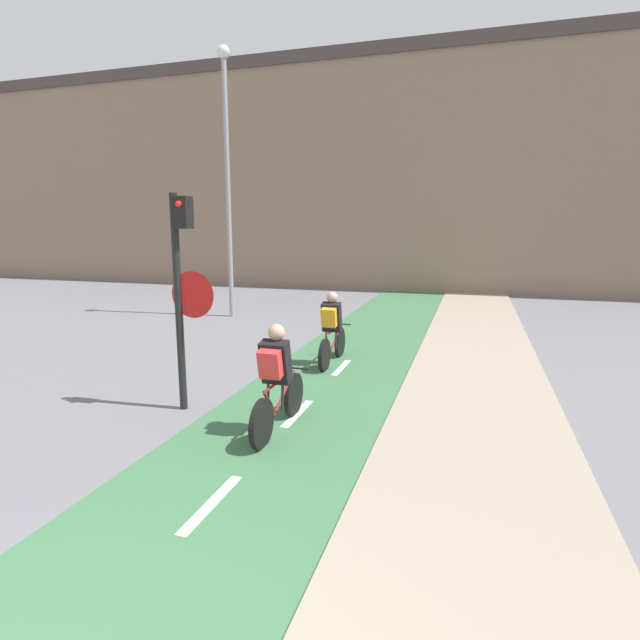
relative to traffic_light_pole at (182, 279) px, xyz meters
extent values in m
cube|color=white|center=(1.63, -2.23, -1.92)|extent=(0.12, 1.10, 0.00)
cube|color=white|center=(1.63, 0.27, -1.92)|extent=(0.12, 1.10, 0.00)
cube|color=white|center=(1.63, 2.77, -1.92)|extent=(0.12, 1.10, 0.00)
cube|color=#89705B|center=(1.63, 17.18, 2.72)|extent=(60.00, 5.00, 9.33)
cube|color=#473D38|center=(1.63, 17.18, 7.63)|extent=(60.00, 5.20, 0.50)
cylinder|color=black|center=(-0.08, 0.00, -0.38)|extent=(0.11, 0.11, 3.14)
cube|color=black|center=(0.07, 0.00, 0.92)|extent=(0.20, 0.20, 0.44)
sphere|color=red|center=(0.07, -0.11, 1.03)|extent=(0.09, 0.09, 0.09)
cone|color=red|center=(0.15, 0.00, -0.22)|extent=(0.67, 0.01, 0.67)
cone|color=silver|center=(0.15, 0.00, -0.22)|extent=(0.60, 0.02, 0.60)
cylinder|color=gray|center=(-3.02, 7.33, 1.73)|extent=(0.14, 0.14, 7.35)
sphere|color=silver|center=(-3.02, 7.33, 5.52)|extent=(0.36, 0.36, 0.36)
cylinder|color=black|center=(1.58, -0.90, -1.63)|extent=(0.07, 0.63, 0.63)
cylinder|color=black|center=(1.58, 0.23, -1.63)|extent=(0.07, 0.63, 0.63)
cylinder|color=maroon|center=(1.58, -0.12, -1.47)|extent=(0.04, 0.72, 0.39)
cylinder|color=maroon|center=(1.58, -0.65, -1.45)|extent=(0.04, 0.38, 0.41)
cylinder|color=maroon|center=(1.58, -0.30, -1.27)|extent=(0.04, 1.06, 0.07)
cylinder|color=maroon|center=(1.58, -0.69, -1.64)|extent=(0.04, 0.43, 0.05)
cylinder|color=black|center=(1.58, 0.23, -1.24)|extent=(0.46, 0.03, 0.03)
cube|color=black|center=(1.58, -0.42, -0.98)|extent=(0.36, 0.31, 0.59)
sphere|color=tan|center=(1.58, -0.38, -0.60)|extent=(0.22, 0.22, 0.22)
cylinder|color=#232328|center=(1.48, -0.46, -1.40)|extent=(0.04, 0.07, 0.39)
cylinder|color=#232328|center=(1.68, -0.46, -1.40)|extent=(0.04, 0.07, 0.39)
cube|color=red|center=(1.58, -0.60, -0.96)|extent=(0.28, 0.23, 0.39)
cylinder|color=black|center=(1.37, 2.49, -1.64)|extent=(0.07, 0.62, 0.62)
cylinder|color=black|center=(1.37, 3.62, -1.64)|extent=(0.07, 0.62, 0.62)
cylinder|color=maroon|center=(1.37, 3.27, -1.47)|extent=(0.04, 0.71, 0.39)
cylinder|color=maroon|center=(1.37, 2.75, -1.46)|extent=(0.04, 0.37, 0.41)
cylinder|color=maroon|center=(1.37, 3.10, -1.28)|extent=(0.04, 1.04, 0.07)
cylinder|color=maroon|center=(1.37, 2.71, -1.64)|extent=(0.04, 0.43, 0.05)
cylinder|color=black|center=(1.37, 3.62, -1.25)|extent=(0.46, 0.03, 0.03)
cube|color=black|center=(1.37, 2.97, -0.99)|extent=(0.36, 0.31, 0.59)
sphere|color=tan|center=(1.37, 3.01, -0.61)|extent=(0.22, 0.22, 0.22)
cylinder|color=#232328|center=(1.27, 2.94, -1.41)|extent=(0.04, 0.07, 0.39)
cylinder|color=#232328|center=(1.47, 2.94, -1.41)|extent=(0.04, 0.07, 0.39)
cube|color=orange|center=(1.37, 2.79, -0.97)|extent=(0.28, 0.23, 0.39)
camera|label=1|loc=(3.95, -6.17, 0.73)|focal=28.00mm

